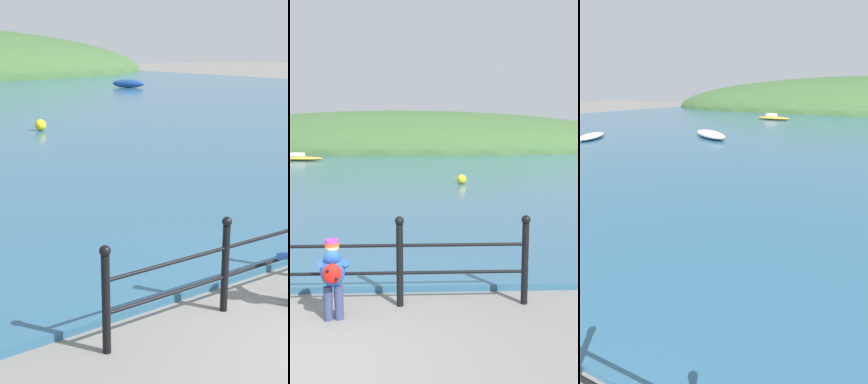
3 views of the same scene
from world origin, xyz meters
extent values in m
cube|color=#2D5B7A|center=(0.00, 32.00, 0.05)|extent=(80.00, 60.00, 0.10)
ellipsoid|color=#3D6033|center=(0.00, 68.51, 0.00)|extent=(81.96, 45.08, 12.64)
ellipsoid|color=silver|center=(-8.65, 19.91, 0.35)|extent=(4.34, 4.03, 0.50)
ellipsoid|color=gold|center=(-8.94, 36.97, 0.30)|extent=(4.49, 2.23, 0.39)
cube|color=silver|center=(-9.25, 37.03, 0.67)|extent=(1.33, 1.03, 0.35)
ellipsoid|color=silver|center=(-16.16, 15.71, 0.28)|extent=(2.86, 3.91, 0.37)
camera|label=1|loc=(-4.78, -2.87, 3.11)|focal=50.00mm
camera|label=2|loc=(1.26, -4.25, 2.23)|focal=42.00mm
camera|label=3|loc=(1.94, 0.22, 3.28)|focal=28.00mm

